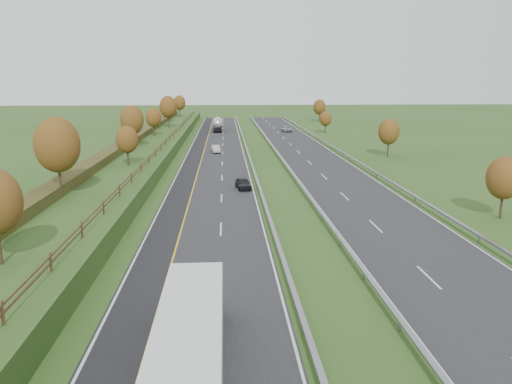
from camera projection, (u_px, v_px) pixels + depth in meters
ground at (267, 167)px, 75.86m from camera, size 400.00×400.00×0.00m
near_carriageway at (215, 163)px, 80.24m from camera, size 10.50×200.00×0.04m
far_carriageway at (316, 162)px, 81.24m from camera, size 10.50×200.00×0.04m
hard_shoulder at (191, 163)px, 80.01m from camera, size 3.00×200.00×0.04m
lane_markings at (254, 162)px, 80.51m from camera, size 26.75×200.00×0.01m
embankment_left at (133, 157)px, 79.24m from camera, size 12.00×200.00×2.00m
hedge_left at (119, 148)px, 78.78m from camera, size 2.20×180.00×1.10m
fence_left at (160, 147)px, 78.73m from camera, size 0.12×189.06×1.20m
median_barrier_near at (250, 159)px, 80.46m from camera, size 0.32×200.00×0.71m
median_barrier_far at (281, 158)px, 80.77m from camera, size 0.32×200.00×0.71m
outer_barrier_far at (351, 158)px, 81.46m from camera, size 0.32×200.00×0.71m
trees_left at (129, 125)px, 74.80m from camera, size 6.64×164.30×7.66m
trees_far at (352, 121)px, 109.58m from camera, size 8.45×118.60×7.12m
box_lorry at (190, 353)px, 19.84m from camera, size 2.58×16.28×4.06m
road_tanker at (218, 124)px, 130.33m from camera, size 2.40×11.22×3.46m
car_dark_near at (243, 183)px, 60.65m from camera, size 2.13×4.15×1.35m
car_silver_mid at (216, 149)px, 91.25m from camera, size 1.97×4.26×1.35m
car_small_far at (219, 125)px, 140.24m from camera, size 2.31×5.39×1.55m
car_oncoming at (286, 129)px, 128.76m from camera, size 2.82×5.03×1.33m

